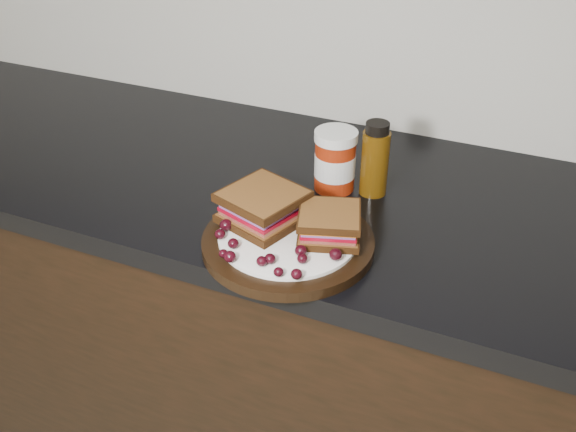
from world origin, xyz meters
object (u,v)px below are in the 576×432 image
oil_bottle (375,159)px  plate (288,242)px  sandwich_left (263,207)px  condiment_jar (335,160)px

oil_bottle → plate: bearing=-108.6°
plate → oil_bottle: bearing=71.4°
plate → sandwich_left: (-0.05, 0.02, 0.04)m
sandwich_left → condiment_jar: bearing=91.4°
plate → condiment_jar: (0.00, 0.21, 0.05)m
condiment_jar → sandwich_left: bearing=-107.3°
sandwich_left → condiment_jar: (0.06, 0.19, 0.01)m
oil_bottle → sandwich_left: bearing=-122.9°
condiment_jar → oil_bottle: (0.07, 0.01, 0.01)m
sandwich_left → condiment_jar: size_ratio=1.02×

